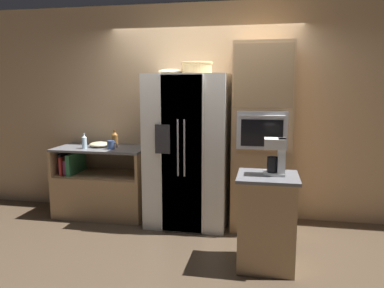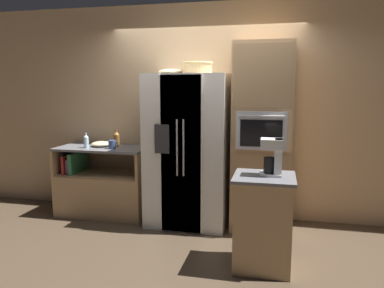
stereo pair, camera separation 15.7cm
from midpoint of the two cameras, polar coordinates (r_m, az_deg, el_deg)
ground_plane at (r=4.84m, az=1.76°, el=-12.24°), size 20.00×20.00×0.00m
wall_back at (r=5.01m, az=2.95°, el=4.95°), size 12.00×0.06×2.80m
counter_left at (r=5.27m, az=-12.46°, el=-6.70°), size 1.21×0.64×0.93m
refrigerator at (r=4.69m, az=0.41°, el=-0.95°), size 0.99×0.80×1.88m
wall_oven at (r=4.61m, az=11.61°, el=0.99°), size 0.69×0.71×2.24m
island_counter at (r=3.73m, az=11.99°, el=-11.50°), size 0.57×0.55×0.91m
wicker_basket at (r=4.56m, az=1.81°, el=11.60°), size 0.38×0.38×0.14m
fruit_bowl at (r=4.64m, az=-2.16°, el=10.99°), size 0.31×0.31×0.06m
bottle_tall at (r=5.10m, az=-14.99°, el=0.44°), size 0.06×0.06×0.20m
bottle_short at (r=5.09m, az=-10.58°, el=0.76°), size 0.08×0.08×0.23m
mug at (r=4.97m, az=-11.15°, el=-0.06°), size 0.14×0.10×0.11m
mixing_bowl at (r=5.18m, az=-12.82°, el=0.02°), size 0.27×0.27×0.07m
coffee_maker at (r=3.60m, az=13.56°, el=-1.71°), size 0.20×0.18×0.35m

